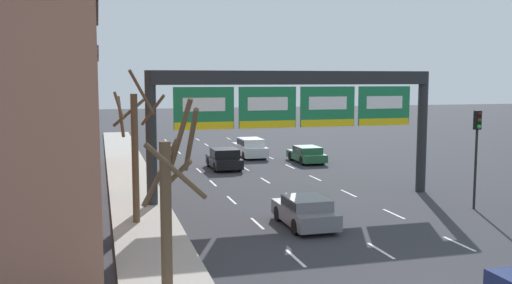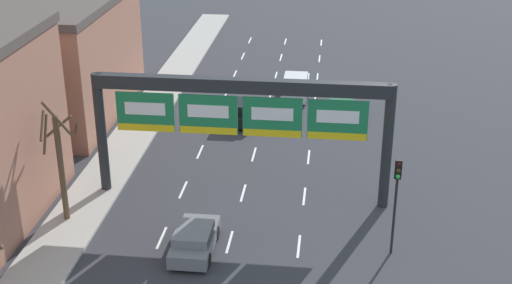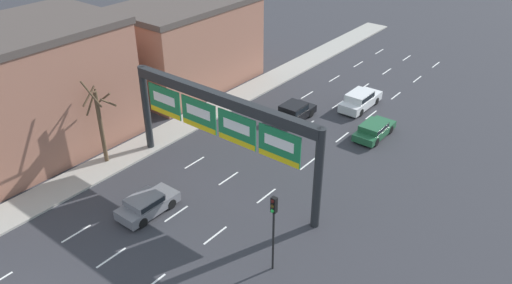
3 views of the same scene
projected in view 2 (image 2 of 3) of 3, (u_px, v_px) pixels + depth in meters
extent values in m
cube|color=white|center=(162.00, 238.00, 34.19)|extent=(0.12, 2.00, 0.01)
cube|color=white|center=(183.00, 190.00, 38.73)|extent=(0.12, 2.00, 0.01)
cube|color=white|center=(200.00, 152.00, 43.28)|extent=(0.12, 2.00, 0.01)
cube|color=white|center=(214.00, 121.00, 47.82)|extent=(0.12, 2.00, 0.01)
cube|color=white|center=(225.00, 96.00, 52.37)|extent=(0.12, 2.00, 0.01)
cube|color=white|center=(235.00, 74.00, 56.91)|extent=(0.12, 2.00, 0.01)
cube|color=white|center=(243.00, 56.00, 61.46)|extent=(0.12, 2.00, 0.01)
cube|color=white|center=(250.00, 40.00, 66.00)|extent=(0.12, 2.00, 0.01)
cube|color=white|center=(229.00, 242.00, 33.85)|extent=(0.12, 2.00, 0.01)
cube|color=white|center=(243.00, 193.00, 38.39)|extent=(0.12, 2.00, 0.01)
cube|color=white|center=(254.00, 154.00, 42.94)|extent=(0.12, 2.00, 0.01)
cube|color=white|center=(263.00, 123.00, 47.48)|extent=(0.12, 2.00, 0.01)
cube|color=white|center=(270.00, 97.00, 52.03)|extent=(0.12, 2.00, 0.01)
cube|color=white|center=(276.00, 76.00, 56.57)|extent=(0.12, 2.00, 0.01)
cube|color=white|center=(281.00, 57.00, 61.12)|extent=(0.12, 2.00, 0.01)
cube|color=white|center=(285.00, 41.00, 65.66)|extent=(0.12, 2.00, 0.01)
cube|color=white|center=(299.00, 246.00, 33.50)|extent=(0.12, 2.00, 0.01)
cube|color=white|center=(304.00, 196.00, 38.05)|extent=(0.12, 2.00, 0.01)
cube|color=white|center=(309.00, 157.00, 42.59)|extent=(0.12, 2.00, 0.01)
cube|color=white|center=(312.00, 125.00, 47.14)|extent=(0.12, 2.00, 0.01)
cube|color=white|center=(315.00, 99.00, 51.68)|extent=(0.12, 2.00, 0.01)
cube|color=white|center=(317.00, 77.00, 56.23)|extent=(0.12, 2.00, 0.01)
cube|color=white|center=(319.00, 59.00, 60.77)|extent=(0.12, 2.00, 0.01)
cube|color=white|center=(321.00, 43.00, 65.32)|extent=(0.12, 2.00, 0.01)
cylinder|color=#232628|center=(101.00, 134.00, 37.31)|extent=(0.53, 0.53, 6.67)
cylinder|color=#232628|center=(387.00, 147.00, 35.78)|extent=(0.53, 0.53, 6.67)
cube|color=#232628|center=(241.00, 86.00, 35.34)|extent=(14.80, 0.60, 0.70)
cube|color=#197542|center=(145.00, 112.00, 36.14)|extent=(2.99, 0.08, 2.08)
cube|color=white|center=(145.00, 109.00, 36.02)|extent=(2.09, 0.02, 0.66)
cube|color=yellow|center=(146.00, 128.00, 36.44)|extent=(2.93, 0.02, 0.37)
cube|color=#197542|center=(208.00, 115.00, 35.80)|extent=(2.99, 0.08, 2.08)
cube|color=white|center=(208.00, 111.00, 35.68)|extent=(2.09, 0.02, 0.66)
cube|color=yellow|center=(209.00, 130.00, 36.10)|extent=(2.93, 0.02, 0.37)
cube|color=#197542|center=(272.00, 117.00, 35.46)|extent=(2.99, 0.08, 2.08)
cube|color=white|center=(272.00, 114.00, 35.35)|extent=(2.09, 0.02, 0.66)
cube|color=yellow|center=(272.00, 133.00, 35.77)|extent=(2.93, 0.02, 0.37)
cube|color=#197542|center=(338.00, 120.00, 35.13)|extent=(2.99, 0.08, 2.08)
cube|color=white|center=(338.00, 117.00, 35.01)|extent=(2.09, 0.02, 0.66)
cube|color=yellow|center=(337.00, 136.00, 35.43)|extent=(2.93, 0.02, 0.37)
cube|color=#9E6651|center=(58.00, 61.00, 47.56)|extent=(8.03, 13.11, 7.56)
cube|color=#4C423D|center=(51.00, 1.00, 45.93)|extent=(8.19, 13.37, 0.50)
cube|color=#235B38|center=(341.00, 110.00, 48.30)|extent=(1.78, 4.23, 0.57)
cube|color=#235B38|center=(342.00, 105.00, 47.86)|extent=(1.64, 2.20, 0.46)
cube|color=black|center=(342.00, 105.00, 47.86)|extent=(1.67, 2.02, 0.33)
cylinder|color=black|center=(330.00, 105.00, 49.60)|extent=(0.22, 0.66, 0.66)
cylinder|color=black|center=(353.00, 106.00, 49.43)|extent=(0.22, 0.66, 0.66)
cylinder|color=black|center=(329.00, 119.00, 47.29)|extent=(0.22, 0.66, 0.66)
cylinder|color=black|center=(353.00, 120.00, 47.13)|extent=(0.22, 0.66, 0.66)
cube|color=silver|center=(296.00, 88.00, 52.25)|extent=(1.82, 4.86, 0.75)
cube|color=silver|center=(296.00, 80.00, 51.72)|extent=(1.68, 2.53, 0.59)
cube|color=black|center=(296.00, 80.00, 51.72)|extent=(1.71, 2.32, 0.42)
cylinder|color=black|center=(286.00, 84.00, 53.76)|extent=(0.22, 0.66, 0.66)
cylinder|color=black|center=(308.00, 85.00, 53.59)|extent=(0.22, 0.66, 0.66)
cylinder|color=black|center=(283.00, 97.00, 51.11)|extent=(0.22, 0.66, 0.66)
cylinder|color=black|center=(306.00, 98.00, 50.94)|extent=(0.22, 0.66, 0.66)
cube|color=black|center=(241.00, 114.00, 47.67)|extent=(1.88, 3.96, 0.64)
cube|color=black|center=(241.00, 106.00, 47.20)|extent=(1.73, 2.06, 0.61)
cube|color=black|center=(241.00, 106.00, 47.20)|extent=(1.77, 1.89, 0.44)
cylinder|color=black|center=(231.00, 109.00, 48.91)|extent=(0.22, 0.66, 0.66)
cylinder|color=black|center=(256.00, 110.00, 48.74)|extent=(0.22, 0.66, 0.66)
cylinder|color=black|center=(226.00, 122.00, 46.75)|extent=(0.22, 0.66, 0.66)
cylinder|color=black|center=(252.00, 123.00, 46.58)|extent=(0.22, 0.66, 0.66)
cube|color=slate|center=(195.00, 241.00, 32.93)|extent=(1.78, 3.94, 0.65)
cube|color=slate|center=(193.00, 234.00, 32.49)|extent=(1.64, 2.05, 0.45)
cube|color=black|center=(193.00, 234.00, 32.49)|extent=(1.67, 1.88, 0.32)
cylinder|color=black|center=(183.00, 231.00, 34.16)|extent=(0.22, 0.66, 0.66)
cylinder|color=black|center=(216.00, 233.00, 34.00)|extent=(0.22, 0.66, 0.66)
cylinder|color=black|center=(172.00, 258.00, 32.02)|extent=(0.22, 0.66, 0.66)
cylinder|color=black|center=(208.00, 260.00, 31.85)|extent=(0.22, 0.66, 0.66)
cylinder|color=black|center=(394.00, 216.00, 32.23)|extent=(0.12, 0.12, 3.86)
cube|color=black|center=(398.00, 169.00, 31.27)|extent=(0.30, 0.24, 0.90)
sphere|color=#3D0E0C|center=(399.00, 164.00, 31.03)|extent=(0.20, 0.20, 0.20)
sphere|color=#412F0C|center=(398.00, 170.00, 31.15)|extent=(0.20, 0.20, 0.20)
sphere|color=green|center=(398.00, 177.00, 31.27)|extent=(0.20, 0.20, 0.20)
cylinder|color=brown|center=(61.00, 169.00, 34.55)|extent=(0.29, 0.29, 5.49)
cylinder|color=brown|center=(58.00, 127.00, 34.39)|extent=(1.43, 0.53, 1.18)
cylinder|color=brown|center=(76.00, 128.00, 34.01)|extent=(0.94, 1.75, 1.41)
cylinder|color=brown|center=(45.00, 134.00, 33.81)|extent=(0.28, 1.23, 1.66)
cylinder|color=brown|center=(42.00, 126.00, 33.57)|extent=(0.41, 1.36, 1.12)
cylinder|color=brown|center=(57.00, 119.00, 32.93)|extent=(1.15, 0.77, 1.89)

